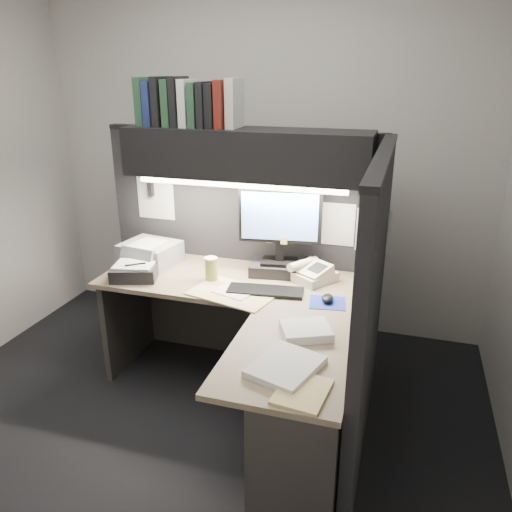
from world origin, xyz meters
name	(u,v)px	position (x,y,z in m)	size (l,w,h in m)	color
floor	(189,425)	(0.00, 0.00, 0.00)	(3.50, 3.50, 0.00)	black
wall_back	(261,158)	(0.00, 1.50, 1.35)	(3.50, 0.04, 2.70)	beige
partition_back	(242,249)	(0.03, 0.93, 0.80)	(1.90, 0.06, 1.60)	black
partition_right	(370,314)	(0.98, 0.18, 0.80)	(0.06, 1.50, 1.60)	black
desk	(257,374)	(0.43, 0.00, 0.44)	(1.70, 1.53, 0.73)	#7B644E
overhead_shelf	(246,153)	(0.12, 0.75, 1.50)	(1.55, 0.34, 0.30)	black
task_light_tube	(239,185)	(0.12, 0.61, 1.33)	(0.04, 0.04, 1.32)	white
monitor	(280,241)	(0.36, 0.73, 0.95)	(0.52, 0.28, 0.57)	black
keyboard	(265,291)	(0.35, 0.42, 0.74)	(0.45, 0.15, 0.02)	black
mousepad	(327,303)	(0.73, 0.39, 0.73)	(0.20, 0.18, 0.00)	#1C369C
mouse	(327,298)	(0.73, 0.40, 0.75)	(0.07, 0.11, 0.04)	black
telephone	(313,273)	(0.59, 0.69, 0.78)	(0.23, 0.24, 0.09)	beige
coffee_cup	(211,270)	(-0.03, 0.50, 0.80)	(0.08, 0.08, 0.14)	#C2CC51
printer	(150,253)	(-0.55, 0.67, 0.80)	(0.36, 0.31, 0.14)	#939798
notebook_stack	(135,272)	(-0.51, 0.40, 0.77)	(0.28, 0.23, 0.08)	black
open_folder	(233,293)	(0.17, 0.35, 0.73)	(0.49, 0.32, 0.01)	#E1C67E
paper_stack_a	(306,331)	(0.68, -0.01, 0.75)	(0.24, 0.20, 0.05)	white
paper_stack_b	(286,367)	(0.66, -0.34, 0.75)	(0.26, 0.32, 0.03)	white
manila_stack	(302,392)	(0.77, -0.49, 0.74)	(0.20, 0.26, 0.01)	#E1C67E
binder_row	(188,103)	(-0.25, 0.75, 1.79)	(0.65, 0.25, 0.30)	#21432B
pinned_papers	(284,235)	(0.42, 0.56, 1.05)	(1.76, 1.31, 0.51)	white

